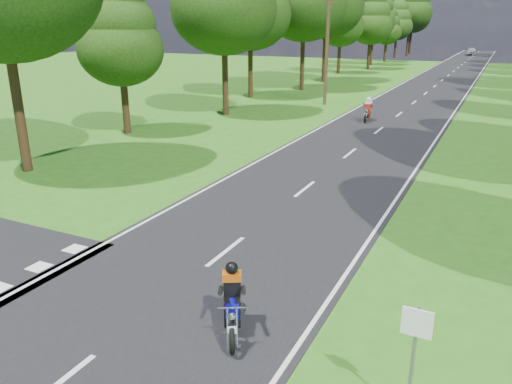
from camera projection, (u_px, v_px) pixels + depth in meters
The scene contains 9 objects.
ground at pixel (184, 285), 11.83m from camera, with size 160.00×160.00×0.00m, color #296016.
main_road at pixel (442, 80), 54.34m from camera, with size 7.00×140.00×0.02m, color black.
road_markings at pixel (439, 82), 52.80m from camera, with size 7.40×140.00×0.01m.
treeline at pixel (473, 3), 59.66m from camera, with size 40.00×115.35×14.78m.
telegraph_pole at pixel (327, 49), 36.84m from camera, with size 1.20×0.26×8.00m.
road_sign at pixel (414, 346), 7.39m from camera, with size 0.45×0.07×2.00m.
rider_near_blue at pixel (232, 299), 9.82m from camera, with size 0.57×1.71×1.43m, color #0E0D96, non-canonical shape.
rider_far_red at pixel (368, 109), 31.37m from camera, with size 0.59×1.78×1.48m, color #A0230C, non-canonical shape.
distant_car at pixel (472, 51), 97.44m from camera, with size 1.76×4.37×1.49m, color #AAABB1.
Camera 1 is at (6.15, -8.67, 5.88)m, focal length 35.00 mm.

